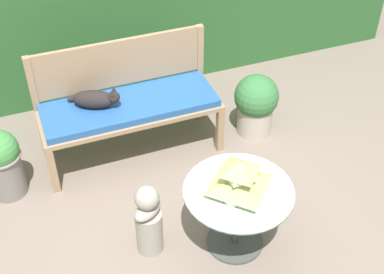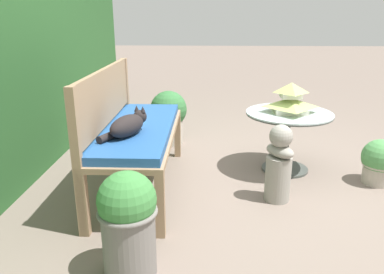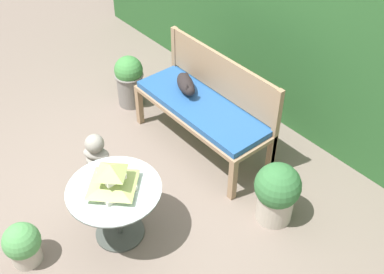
{
  "view_description": "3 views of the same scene",
  "coord_description": "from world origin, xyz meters",
  "px_view_note": "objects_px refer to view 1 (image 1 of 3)",
  "views": [
    {
      "loc": [
        -0.9,
        -2.62,
        3.18
      ],
      "look_at": [
        0.23,
        0.33,
        0.56
      ],
      "focal_mm": 50.0,
      "sensor_mm": 36.0,
      "label": 1
    },
    {
      "loc": [
        -2.95,
        0.44,
        1.39
      ],
      "look_at": [
        -0.11,
        0.55,
        0.46
      ],
      "focal_mm": 35.0,
      "sensor_mm": 36.0,
      "label": 2
    },
    {
      "loc": [
        2.76,
        -1.53,
        3.36
      ],
      "look_at": [
        0.25,
        0.57,
        0.57
      ],
      "focal_mm": 45.0,
      "sensor_mm": 36.0,
      "label": 3
    }
  ],
  "objects_px": {
    "potted_plant_bench_left": "(256,103)",
    "patio_table": "(238,202)",
    "garden_bench": "(130,109)",
    "cat": "(95,99)",
    "potted_plant_hedge_corner": "(2,162)",
    "garden_bust": "(149,220)",
    "pagoda_birdhouse": "(240,178)"
  },
  "relations": [
    {
      "from": "potted_plant_bench_left",
      "to": "patio_table",
      "type": "bearing_deg",
      "value": -121.89
    },
    {
      "from": "garden_bench",
      "to": "cat",
      "type": "bearing_deg",
      "value": 173.08
    },
    {
      "from": "garden_bench",
      "to": "patio_table",
      "type": "xyz_separation_m",
      "value": [
        0.42,
        -1.28,
        -0.03
      ]
    },
    {
      "from": "cat",
      "to": "potted_plant_hedge_corner",
      "type": "height_order",
      "value": "cat"
    },
    {
      "from": "garden_bust",
      "to": "potted_plant_hedge_corner",
      "type": "xyz_separation_m",
      "value": [
        -0.91,
        0.98,
        0.03
      ]
    },
    {
      "from": "cat",
      "to": "patio_table",
      "type": "distance_m",
      "value": 1.5
    },
    {
      "from": "cat",
      "to": "garden_bust",
      "type": "bearing_deg",
      "value": -61.18
    },
    {
      "from": "patio_table",
      "to": "pagoda_birdhouse",
      "type": "height_order",
      "value": "pagoda_birdhouse"
    },
    {
      "from": "patio_table",
      "to": "potted_plant_bench_left",
      "type": "height_order",
      "value": "potted_plant_bench_left"
    },
    {
      "from": "cat",
      "to": "pagoda_birdhouse",
      "type": "height_order",
      "value": "pagoda_birdhouse"
    },
    {
      "from": "cat",
      "to": "potted_plant_bench_left",
      "type": "height_order",
      "value": "cat"
    },
    {
      "from": "potted_plant_bench_left",
      "to": "garden_bust",
      "type": "bearing_deg",
      "value": -143.62
    },
    {
      "from": "potted_plant_bench_left",
      "to": "potted_plant_hedge_corner",
      "type": "distance_m",
      "value": 2.24
    },
    {
      "from": "pagoda_birdhouse",
      "to": "patio_table",
      "type": "bearing_deg",
      "value": -45.0
    },
    {
      "from": "patio_table",
      "to": "potted_plant_hedge_corner",
      "type": "distance_m",
      "value": 1.92
    },
    {
      "from": "pagoda_birdhouse",
      "to": "potted_plant_hedge_corner",
      "type": "relative_size",
      "value": 0.61
    },
    {
      "from": "patio_table",
      "to": "pagoda_birdhouse",
      "type": "relative_size",
      "value": 2.07
    },
    {
      "from": "garden_bench",
      "to": "patio_table",
      "type": "bearing_deg",
      "value": -71.91
    },
    {
      "from": "cat",
      "to": "potted_plant_bench_left",
      "type": "xyz_separation_m",
      "value": [
        1.42,
        -0.15,
        -0.31
      ]
    },
    {
      "from": "potted_plant_hedge_corner",
      "to": "potted_plant_bench_left",
      "type": "bearing_deg",
      "value": 0.03
    },
    {
      "from": "patio_table",
      "to": "potted_plant_bench_left",
      "type": "xyz_separation_m",
      "value": [
        0.72,
        1.16,
        -0.12
      ]
    },
    {
      "from": "cat",
      "to": "pagoda_birdhouse",
      "type": "xyz_separation_m",
      "value": [
        0.69,
        -1.32,
        0.05
      ]
    },
    {
      "from": "garden_bust",
      "to": "potted_plant_hedge_corner",
      "type": "bearing_deg",
      "value": 97.0
    },
    {
      "from": "garden_bench",
      "to": "cat",
      "type": "relative_size",
      "value": 3.79
    },
    {
      "from": "potted_plant_bench_left",
      "to": "potted_plant_hedge_corner",
      "type": "height_order",
      "value": "potted_plant_hedge_corner"
    },
    {
      "from": "garden_bench",
      "to": "potted_plant_bench_left",
      "type": "xyz_separation_m",
      "value": [
        1.14,
        -0.12,
        -0.16
      ]
    },
    {
      "from": "patio_table",
      "to": "garden_bust",
      "type": "xyz_separation_m",
      "value": [
        -0.61,
        0.18,
        -0.14
      ]
    },
    {
      "from": "garden_bust",
      "to": "patio_table",
      "type": "bearing_deg",
      "value": -52.88
    },
    {
      "from": "garden_bust",
      "to": "pagoda_birdhouse",
      "type": "bearing_deg",
      "value": -52.88
    },
    {
      "from": "patio_table",
      "to": "potted_plant_hedge_corner",
      "type": "relative_size",
      "value": 1.26
    },
    {
      "from": "garden_bust",
      "to": "potted_plant_hedge_corner",
      "type": "relative_size",
      "value": 1.0
    },
    {
      "from": "pagoda_birdhouse",
      "to": "garden_bust",
      "type": "relative_size",
      "value": 0.61
    }
  ]
}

